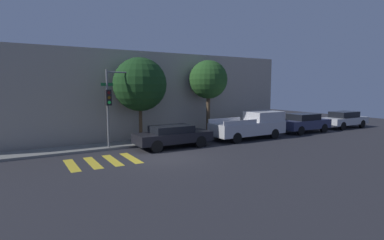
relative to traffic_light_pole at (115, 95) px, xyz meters
The scene contains 11 objects.
ground_plane 4.90m from the traffic_light_pole, 65.14° to the right, with size 60.00×60.00×0.00m, color #28282D.
sidewalk 3.60m from the traffic_light_pole, 27.43° to the left, with size 26.00×1.95×0.14m, color slate.
building_row 5.42m from the traffic_light_pole, 73.26° to the left, with size 26.00×6.00×6.05m, color #A89E8E.
crosswalk 4.36m from the traffic_light_pole, 119.73° to the right, with size 3.33×2.60×0.00m.
traffic_light_pole is the anchor object (origin of this frame).
sedan_near_corner 4.13m from the traffic_light_pole, 22.49° to the right, with size 4.65×1.82×1.35m.
pickup_truck 9.64m from the traffic_light_pole, ahead, with size 5.49×1.99×1.88m.
sedan_middle 15.09m from the traffic_light_pole, ahead, with size 4.44×1.81×1.53m.
sedan_far_end 20.40m from the traffic_light_pole, ahead, with size 4.67×1.75×1.48m.
tree_near_corner 2.24m from the traffic_light_pole, 28.31° to the left, with size 3.42×3.42×5.52m.
tree_midblock 7.26m from the traffic_light_pole, ahead, with size 2.78×2.78×5.57m.
Camera 1 is at (-6.56, -13.81, 3.64)m, focal length 28.00 mm.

